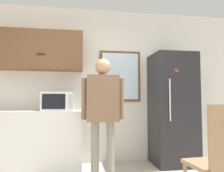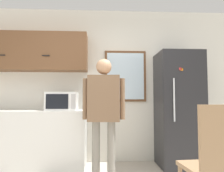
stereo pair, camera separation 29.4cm
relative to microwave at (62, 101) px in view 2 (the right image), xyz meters
name	(u,v)px [view 2 (the right image)]	position (x,y,z in m)	size (l,w,h in m)	color
back_wall	(99,85)	(0.58, 0.42, 0.30)	(6.00, 0.06, 2.70)	silver
counter	(23,139)	(-0.62, 0.07, -0.60)	(1.99, 0.63, 0.91)	silver
upper_cabinets	(28,52)	(-0.62, 0.21, 0.83)	(1.99, 0.38, 0.63)	brown
microwave	(62,101)	(0.00, 0.00, 0.00)	(0.47, 0.39, 0.28)	white
person	(104,105)	(0.65, -0.42, -0.04)	(0.59, 0.25, 1.65)	gray
refrigerator	(179,109)	(1.90, 0.06, -0.12)	(0.69, 0.66, 1.86)	#232326
chair	(216,159)	(1.60, -1.61, -0.49)	(0.48, 0.48, 1.03)	#997551
window	(125,76)	(1.05, 0.37, 0.45)	(0.74, 0.05, 0.91)	brown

